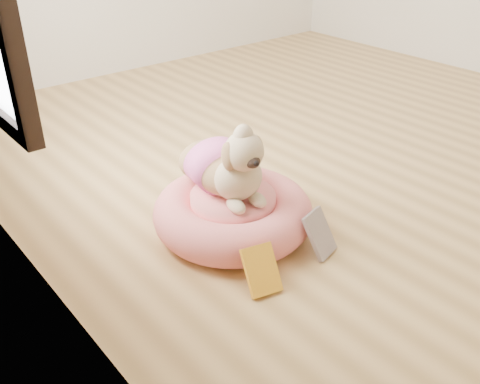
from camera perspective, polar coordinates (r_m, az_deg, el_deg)
floor at (r=3.43m, az=11.67°, el=5.15°), size 4.50×4.50×0.00m
pet_bed at (r=2.46m, az=-0.75°, el=-2.22°), size 0.73×0.73×0.19m
dog at (r=2.34m, az=-1.49°, el=4.17°), size 0.44×0.57×0.38m
book_yellow at (r=2.12m, az=2.30°, el=-8.31°), size 0.16×0.17×0.17m
book_white at (r=2.33m, az=8.50°, el=-4.44°), size 0.16×0.15×0.19m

